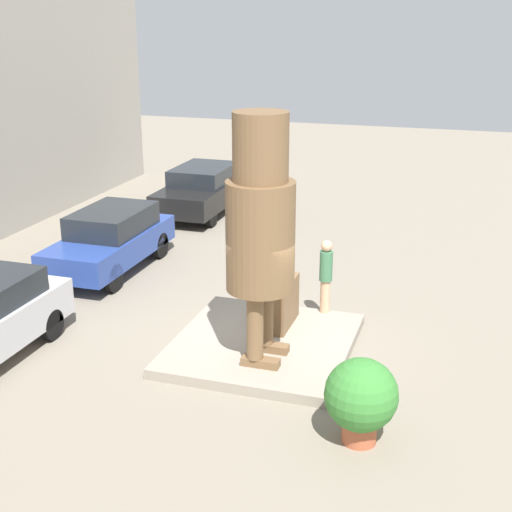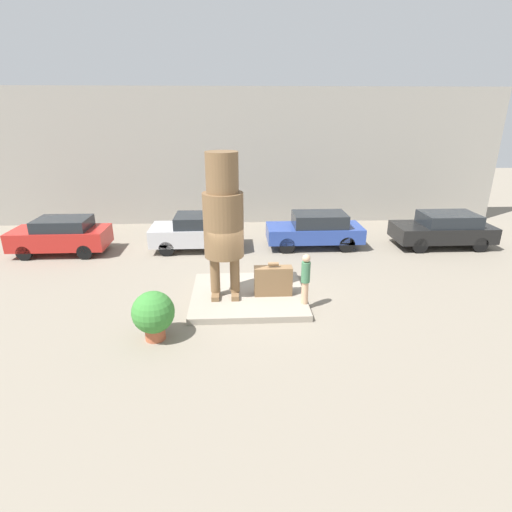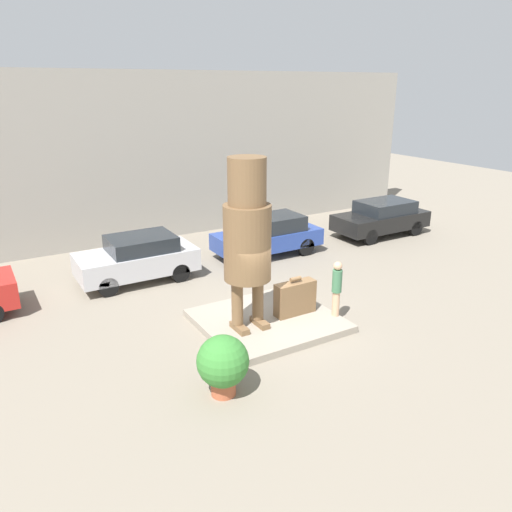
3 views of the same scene
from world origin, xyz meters
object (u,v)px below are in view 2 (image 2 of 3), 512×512
object	(u,v)px
tourist	(306,277)
parked_car_silver	(198,231)
planter_pot	(153,313)
parked_car_red	(61,235)
parked_car_black	(444,229)
statue_figure	(223,216)
parked_car_blue	(316,229)
giant_suitcase	(273,281)

from	to	relation	value
tourist	parked_car_silver	distance (m)	7.11
parked_car_silver	planter_pot	xyz separation A→B (m)	(-0.55, -7.52, -0.06)
parked_car_red	parked_car_black	world-z (taller)	parked_car_red
parked_car_red	parked_car_black	size ratio (longest dim) A/B	0.92
statue_figure	parked_car_silver	bearing A→B (deg)	104.11
tourist	parked_car_black	world-z (taller)	tourist
statue_figure	parked_car_black	world-z (taller)	statue_figure
statue_figure	parked_car_blue	distance (m)	6.94
tourist	giant_suitcase	bearing A→B (deg)	143.33
parked_car_black	planter_pot	distance (m)	13.82
statue_figure	parked_car_silver	distance (m)	5.84
parked_car_blue	parked_car_black	xyz separation A→B (m)	(5.85, -0.20, -0.01)
giant_suitcase	parked_car_blue	bearing A→B (deg)	65.46
giant_suitcase	tourist	size ratio (longest dim) A/B	0.75
statue_figure	tourist	xyz separation A→B (m)	(2.50, -0.69, -1.80)
statue_figure	giant_suitcase	distance (m)	2.70
parked_car_red	planter_pot	world-z (taller)	parked_car_red
parked_car_silver	parked_car_blue	size ratio (longest dim) A/B	0.94
parked_car_blue	parked_car_black	world-z (taller)	parked_car_blue
giant_suitcase	planter_pot	distance (m)	4.10
parked_car_black	tourist	bearing A→B (deg)	38.27
tourist	parked_car_blue	distance (m)	6.18
parked_car_black	giant_suitcase	bearing A→B (deg)	31.63
tourist	parked_car_black	distance (m)	9.35
tourist	parked_car_silver	xyz separation A→B (m)	(-3.83, 5.99, -0.26)
parked_car_black	planter_pot	xyz separation A→B (m)	(-11.72, -7.32, -0.05)
statue_figure	tourist	distance (m)	3.15
tourist	parked_car_blue	xyz separation A→B (m)	(1.49, 5.99, -0.25)
parked_car_red	parked_car_black	bearing A→B (deg)	-179.69
statue_figure	planter_pot	size ratio (longest dim) A/B	3.29
parked_car_silver	parked_car_black	size ratio (longest dim) A/B	0.92
giant_suitcase	parked_car_silver	world-z (taller)	parked_car_silver
statue_figure	parked_car_blue	world-z (taller)	statue_figure
tourist	parked_car_silver	world-z (taller)	tourist
giant_suitcase	tourist	world-z (taller)	tourist
statue_figure	planter_pot	xyz separation A→B (m)	(-1.88, -2.22, -2.11)
tourist	parked_car_red	xyz separation A→B (m)	(-9.68, 5.70, -0.26)
statue_figure	parked_car_silver	world-z (taller)	statue_figure
statue_figure	tourist	bearing A→B (deg)	-15.43
statue_figure	parked_car_blue	xyz separation A→B (m)	(3.98, 5.30, -2.05)
tourist	planter_pot	bearing A→B (deg)	-160.78
parked_car_black	parked_car_red	bearing A→B (deg)	0.31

